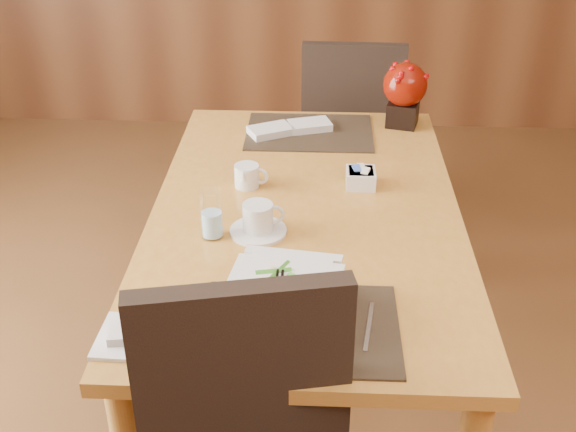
{
  "coord_description": "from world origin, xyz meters",
  "views": [
    {
      "loc": [
        0.03,
        -1.24,
        1.8
      ],
      "look_at": [
        -0.04,
        0.35,
        0.87
      ],
      "focal_mm": 45.0,
      "sensor_mm": 36.0,
      "label": 1
    }
  ],
  "objects_px": {
    "berry_decor": "(405,90)",
    "coffee_cup": "(258,221)",
    "soup_setting": "(285,300)",
    "far_chair": "(350,128)",
    "creamer_jug": "(247,176)",
    "bread_plate": "(134,337)",
    "sugar_caddy": "(361,178)",
    "water_glass": "(212,214)",
    "dining_table": "(305,237)"
  },
  "relations": [
    {
      "from": "water_glass",
      "to": "far_chair",
      "type": "height_order",
      "value": "far_chair"
    },
    {
      "from": "creamer_jug",
      "to": "berry_decor",
      "type": "bearing_deg",
      "value": 53.44
    },
    {
      "from": "dining_table",
      "to": "sugar_caddy",
      "type": "relative_size",
      "value": 16.79
    },
    {
      "from": "bread_plate",
      "to": "coffee_cup",
      "type": "bearing_deg",
      "value": 62.51
    },
    {
      "from": "bread_plate",
      "to": "creamer_jug",
      "type": "bearing_deg",
      "value": 75.97
    },
    {
      "from": "coffee_cup",
      "to": "berry_decor",
      "type": "relative_size",
      "value": 0.67
    },
    {
      "from": "berry_decor",
      "to": "bread_plate",
      "type": "relative_size",
      "value": 1.48
    },
    {
      "from": "creamer_jug",
      "to": "bread_plate",
      "type": "relative_size",
      "value": 0.62
    },
    {
      "from": "berry_decor",
      "to": "bread_plate",
      "type": "distance_m",
      "value": 1.44
    },
    {
      "from": "soup_setting",
      "to": "berry_decor",
      "type": "relative_size",
      "value": 1.32
    },
    {
      "from": "dining_table",
      "to": "far_chair",
      "type": "xyz_separation_m",
      "value": [
        0.17,
        1.1,
        -0.12
      ]
    },
    {
      "from": "far_chair",
      "to": "dining_table",
      "type": "bearing_deg",
      "value": 82.53
    },
    {
      "from": "berry_decor",
      "to": "far_chair",
      "type": "height_order",
      "value": "berry_decor"
    },
    {
      "from": "water_glass",
      "to": "far_chair",
      "type": "bearing_deg",
      "value": 71.44
    },
    {
      "from": "water_glass",
      "to": "berry_decor",
      "type": "relative_size",
      "value": 0.6
    },
    {
      "from": "berry_decor",
      "to": "creamer_jug",
      "type": "bearing_deg",
      "value": -136.07
    },
    {
      "from": "soup_setting",
      "to": "far_chair",
      "type": "distance_m",
      "value": 1.65
    },
    {
      "from": "coffee_cup",
      "to": "water_glass",
      "type": "bearing_deg",
      "value": -168.73
    },
    {
      "from": "coffee_cup",
      "to": "berry_decor",
      "type": "distance_m",
      "value": 0.91
    },
    {
      "from": "coffee_cup",
      "to": "sugar_caddy",
      "type": "height_order",
      "value": "coffee_cup"
    },
    {
      "from": "coffee_cup",
      "to": "bread_plate",
      "type": "xyz_separation_m",
      "value": [
        -0.24,
        -0.46,
        -0.03
      ]
    },
    {
      "from": "sugar_caddy",
      "to": "far_chair",
      "type": "relative_size",
      "value": 0.09
    },
    {
      "from": "coffee_cup",
      "to": "water_glass",
      "type": "distance_m",
      "value": 0.13
    },
    {
      "from": "bread_plate",
      "to": "far_chair",
      "type": "relative_size",
      "value": 0.17
    },
    {
      "from": "berry_decor",
      "to": "bread_plate",
      "type": "xyz_separation_m",
      "value": [
        -0.71,
        -1.24,
        -0.13
      ]
    },
    {
      "from": "water_glass",
      "to": "soup_setting",
      "type": "bearing_deg",
      "value": -58.64
    },
    {
      "from": "creamer_jug",
      "to": "bread_plate",
      "type": "height_order",
      "value": "creamer_jug"
    },
    {
      "from": "soup_setting",
      "to": "far_chair",
      "type": "relative_size",
      "value": 0.33
    },
    {
      "from": "dining_table",
      "to": "sugar_caddy",
      "type": "distance_m",
      "value": 0.26
    },
    {
      "from": "coffee_cup",
      "to": "sugar_caddy",
      "type": "distance_m",
      "value": 0.41
    },
    {
      "from": "coffee_cup",
      "to": "far_chair",
      "type": "height_order",
      "value": "far_chair"
    },
    {
      "from": "berry_decor",
      "to": "coffee_cup",
      "type": "bearing_deg",
      "value": -120.93
    },
    {
      "from": "coffee_cup",
      "to": "sugar_caddy",
      "type": "xyz_separation_m",
      "value": [
        0.29,
        0.29,
        -0.01
      ]
    },
    {
      "from": "soup_setting",
      "to": "bread_plate",
      "type": "distance_m",
      "value": 0.35
    },
    {
      "from": "berry_decor",
      "to": "sugar_caddy",
      "type": "bearing_deg",
      "value": -109.49
    },
    {
      "from": "sugar_caddy",
      "to": "bread_plate",
      "type": "bearing_deg",
      "value": -125.34
    },
    {
      "from": "coffee_cup",
      "to": "dining_table",
      "type": "bearing_deg",
      "value": 47.43
    },
    {
      "from": "far_chair",
      "to": "coffee_cup",
      "type": "bearing_deg",
      "value": 77.8
    },
    {
      "from": "soup_setting",
      "to": "creamer_jug",
      "type": "relative_size",
      "value": 3.15
    },
    {
      "from": "coffee_cup",
      "to": "soup_setting",
      "type": "bearing_deg",
      "value": -76.34
    },
    {
      "from": "coffee_cup",
      "to": "water_glass",
      "type": "height_order",
      "value": "water_glass"
    },
    {
      "from": "sugar_caddy",
      "to": "berry_decor",
      "type": "relative_size",
      "value": 0.38
    },
    {
      "from": "far_chair",
      "to": "soup_setting",
      "type": "bearing_deg",
      "value": 84.06
    },
    {
      "from": "sugar_caddy",
      "to": "bread_plate",
      "type": "height_order",
      "value": "sugar_caddy"
    },
    {
      "from": "water_glass",
      "to": "bread_plate",
      "type": "bearing_deg",
      "value": -105.05
    },
    {
      "from": "creamer_jug",
      "to": "soup_setting",
      "type": "bearing_deg",
      "value": -67.63
    },
    {
      "from": "soup_setting",
      "to": "far_chair",
      "type": "height_order",
      "value": "far_chair"
    },
    {
      "from": "coffee_cup",
      "to": "creamer_jug",
      "type": "distance_m",
      "value": 0.28
    },
    {
      "from": "sugar_caddy",
      "to": "water_glass",
      "type": "bearing_deg",
      "value": -142.88
    },
    {
      "from": "creamer_jug",
      "to": "bread_plate",
      "type": "distance_m",
      "value": 0.76
    }
  ]
}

